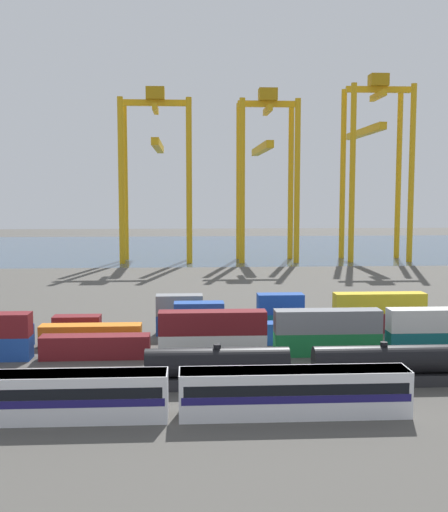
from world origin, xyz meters
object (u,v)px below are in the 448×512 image
object	(u,v)px
shipping_container_15	(77,326)
shipping_container_7	(440,342)
shipping_container_11	(199,334)
gantry_crane_east	(374,150)
gantry_crane_west	(156,158)
shipping_container_3	(213,345)
passenger_train	(173,392)
gantry_crane_central	(266,160)
shipping_container_13	(305,333)

from	to	relation	value
shipping_container_15	shipping_container_7	bearing A→B (deg)	-14.85
shipping_container_7	shipping_container_11	world-z (taller)	same
gantry_crane_east	shipping_container_11	bearing A→B (deg)	-117.36
shipping_container_7	shipping_container_15	xyz separation A→B (m)	(-43.24, 11.46, 0.00)
shipping_container_15	gantry_crane_west	xyz separation A→B (m)	(6.10, 90.32, 26.17)
shipping_container_3	shipping_container_11	size ratio (longest dim) A/B	2.00
passenger_train	shipping_container_7	world-z (taller)	passenger_train
shipping_container_11	gantry_crane_central	size ratio (longest dim) A/B	0.13
shipping_container_3	gantry_crane_west	bearing A→B (deg)	96.16
shipping_container_7	gantry_crane_east	xyz separation A→B (m)	(22.00, 101.56, 28.56)
gantry_crane_central	shipping_container_3	bearing A→B (deg)	-100.31
shipping_container_13	gantry_crane_central	world-z (taller)	gantry_crane_central
passenger_train	gantry_crane_west	size ratio (longest dim) A/B	0.85
shipping_container_3	shipping_container_7	world-z (taller)	same
passenger_train	gantry_crane_west	distance (m)	123.89
gantry_crane_central	shipping_container_7	bearing A→B (deg)	-85.76
shipping_container_7	gantry_crane_central	xyz separation A→B (m)	(-7.57, 102.14, 25.95)
shipping_container_7	gantry_crane_west	world-z (taller)	gantry_crane_west
shipping_container_13	passenger_train	bearing A→B (deg)	-121.89
shipping_container_11	shipping_container_7	bearing A→B (deg)	-11.74
gantry_crane_west	gantry_crane_central	bearing A→B (deg)	0.71
passenger_train	shipping_container_7	size ratio (longest dim) A/B	3.22
shipping_container_13	gantry_crane_east	size ratio (longest dim) A/B	0.24
shipping_container_11	gantry_crane_west	bearing A→B (deg)	95.69
shipping_container_15	shipping_container_11	bearing A→B (deg)	-20.09
shipping_container_3	shipping_container_13	bearing A→B (deg)	26.28
shipping_container_3	shipping_container_15	size ratio (longest dim) A/B	2.00
shipping_container_7	gantry_crane_west	xyz separation A→B (m)	(-37.15, 101.78, 26.17)
shipping_container_7	shipping_container_3	bearing A→B (deg)	180.00
shipping_container_7	gantry_crane_central	size ratio (longest dim) A/B	0.26
gantry_crane_east	shipping_container_15	bearing A→B (deg)	-125.91
passenger_train	shipping_container_11	bearing A→B (deg)	84.18
gantry_crane_central	passenger_train	bearing A→B (deg)	-100.52
shipping_container_11	gantry_crane_central	distance (m)	101.83
shipping_container_3	shipping_container_13	xyz separation A→B (m)	(11.61, 5.73, 0.00)
shipping_container_11	shipping_container_13	world-z (taller)	same
shipping_container_11	gantry_crane_east	world-z (taller)	gantry_crane_east
passenger_train	shipping_container_7	bearing A→B (deg)	32.63
shipping_container_11	gantry_crane_central	bearing A→B (deg)	78.28
shipping_container_13	shipping_container_11	bearing A→B (deg)	180.00
shipping_container_3	shipping_container_13	size ratio (longest dim) A/B	1.00
shipping_container_7	gantry_crane_central	world-z (taller)	gantry_crane_central
passenger_train	gantry_crane_east	world-z (taller)	gantry_crane_east
shipping_container_3	shipping_container_11	bearing A→B (deg)	103.85
shipping_container_3	shipping_container_7	distance (m)	26.16
shipping_container_11	shipping_container_3	bearing A→B (deg)	-76.15
shipping_container_15	gantry_crane_central	world-z (taller)	gantry_crane_central
gantry_crane_east	shipping_container_13	bearing A→B (deg)	-110.88
passenger_train	shipping_container_3	distance (m)	19.71
shipping_container_11	gantry_crane_central	xyz separation A→B (m)	(20.00, 96.41, 25.95)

